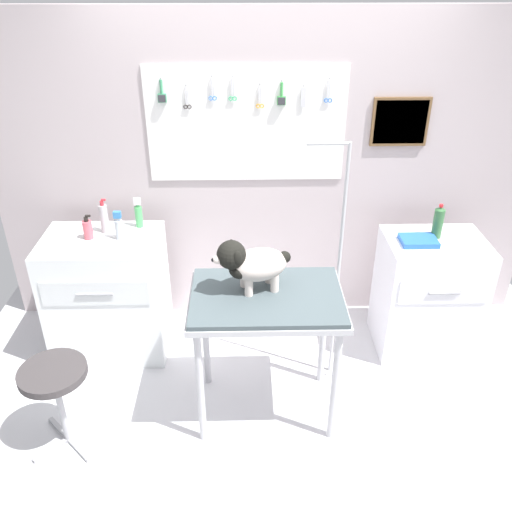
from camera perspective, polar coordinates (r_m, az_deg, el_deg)
The scene contains 14 objects.
ground at distance 3.52m, azimuth 2.02°, elevation -17.71°, with size 4.40×4.00×0.04m, color silver.
rear_wall_panel at distance 3.92m, azimuth 1.33°, elevation 8.70°, with size 4.00×0.11×2.30m.
grooming_table at distance 3.09m, azimuth 1.15°, elevation -5.71°, with size 0.89×0.61×0.88m.
grooming_arm at distance 3.41m, azimuth 8.64°, elevation -2.34°, with size 0.29×0.11×1.67m.
dog at distance 2.98m, azimuth -0.56°, elevation -0.79°, with size 0.45×0.29×0.33m.
counter_left at distance 3.95m, azimuth -15.56°, elevation -4.01°, with size 0.80×0.58×0.90m.
cabinet_right at distance 4.02m, azimuth 17.92°, elevation -3.96°, with size 0.68×0.54×0.88m.
stool at distance 3.27m, azimuth -20.81°, elevation -12.56°, with size 0.38×0.38×0.56m.
detangler_spray at distance 3.66m, azimuth -14.52°, elevation 3.00°, with size 0.06×0.06×0.20m.
spray_bottle_short at distance 3.77m, azimuth -16.01°, elevation 3.94°, with size 0.06×0.06×0.24m.
spray_bottle_tall at distance 3.73m, azimuth -17.63°, elevation 2.75°, with size 0.06×0.06×0.17m.
conditioner_bottle at distance 3.79m, azimuth -12.50°, elevation 4.37°, with size 0.05×0.05×0.22m.
soda_bottle at distance 3.80m, azimuth 18.98°, elevation 3.46°, with size 0.07×0.07×0.24m.
supply_tray at distance 3.73m, azimuth 17.06°, elevation 1.59°, with size 0.24×0.18×0.04m.
Camera 1 is at (-0.17, -2.38, 2.57)m, focal length 37.23 mm.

